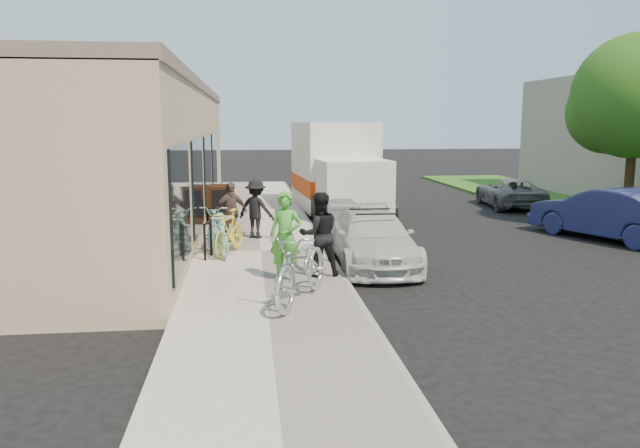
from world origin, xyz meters
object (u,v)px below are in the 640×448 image
sedan_silver (339,211)px  far_car_blue (608,214)px  sedan_white (373,239)px  woman_rider (285,237)px  moving_truck (337,173)px  median_tree (634,101)px  sandwich_board (219,204)px  bystander_b (230,212)px  tandem_bike (302,266)px  bystander_a (256,209)px  cruiser_bike_c (229,232)px  cruiser_bike_b (218,224)px  far_car_gray (510,193)px  man_standing (319,234)px  bike_rack (208,236)px  cruiser_bike_a (217,234)px

sedan_silver → far_car_blue: bearing=-16.8°
sedan_white → woman_rider: size_ratio=2.40×
moving_truck → median_tree: size_ratio=1.16×
sandwich_board → sedan_white: size_ratio=0.28×
bystander_b → tandem_bike: bearing=-98.1°
woman_rider → bystander_a: 4.53m
sandwich_board → bystander_a: size_ratio=0.75×
median_tree → cruiser_bike_c: 12.58m
median_tree → bystander_a: (-11.10, -1.45, -2.80)m
sedan_white → cruiser_bike_b: (-3.42, 2.02, 0.06)m
sedan_white → far_car_blue: 7.21m
far_car_blue → far_car_gray: far_car_blue is taller
sandwich_board → sedan_white: (3.54, -5.18, -0.14)m
tandem_bike → cruiser_bike_c: bearing=131.7°
man_standing → sandwich_board: bearing=-80.0°
sandwich_board → moving_truck: bearing=20.6°
cruiser_bike_b → far_car_gray: bearing=42.2°
sandwich_board → bike_rack: bearing=-107.7°
moving_truck → bystander_a: (-2.87, -5.43, -0.48)m
bystander_a → woman_rider: bearing=125.2°
sedan_white → bystander_a: 3.75m
sedan_silver → man_standing: bearing=-98.0°
sandwich_board → man_standing: (2.20, -6.60, 0.24)m
woman_rider → cruiser_bike_b: size_ratio=0.90×
moving_truck → cruiser_bike_b: size_ratio=3.43×
sedan_silver → bystander_b: bearing=-138.6°
bike_rack → moving_truck: size_ratio=0.13×
far_car_blue → tandem_bike: 10.21m
sedan_white → median_tree: (8.61, 4.24, 3.12)m
sedan_white → moving_truck: (0.38, 8.21, 0.79)m
moving_truck → far_car_blue: 8.83m
far_car_gray → tandem_bike: size_ratio=1.67×
sandwich_board → sedan_white: bearing=-72.8°
man_standing → bystander_b: man_standing is taller
cruiser_bike_a → man_standing: bearing=-63.9°
man_standing → cruiser_bike_a: 2.94m
cruiser_bike_a → sandwich_board: bearing=73.6°
median_tree → bystander_a: size_ratio=3.71×
median_tree → cruiser_bike_c: bearing=-164.1°
sandwich_board → bystander_a: bystander_a is taller
sandwich_board → far_car_blue: size_ratio=0.27×
far_car_blue → cruiser_bike_a: (-10.24, -1.58, -0.06)m
sedan_silver → bystander_a: 3.24m
sedan_white → tandem_bike: size_ratio=1.77×
tandem_bike → median_tree: bearing=58.9°
median_tree → cruiser_bike_c: median_tree is taller
man_standing → sedan_silver: bearing=-110.3°
sedan_white → far_car_gray: bearing=52.8°
moving_truck → far_car_blue: size_ratio=1.52×
cruiser_bike_a → bystander_a: bystander_a is taller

